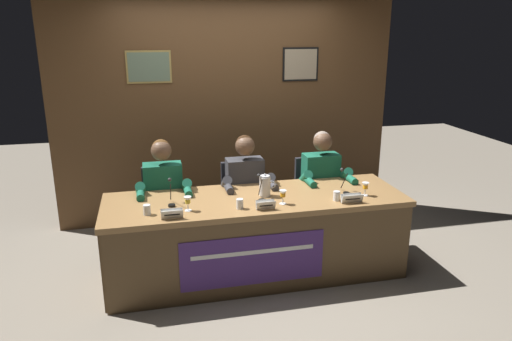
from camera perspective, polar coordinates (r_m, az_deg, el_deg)
The scene contains 22 objects.
ground_plane at distance 4.56m, azimuth -0.00°, elevation -12.07°, with size 12.00×12.00×0.00m, color gray.
wall_back_panelled at distance 5.52m, azimuth -3.49°, elevation 7.40°, with size 3.89×0.14×2.60m.
conference_table at distance 4.24m, azimuth 0.30°, elevation -6.76°, with size 2.69×0.85×0.75m.
chair_left at distance 4.84m, azimuth -10.91°, elevation -5.09°, with size 0.44×0.45×0.88m.
panelist_left at distance 4.56m, azimuth -10.99°, elevation -2.78°, with size 0.51×0.48×1.21m.
nameplate_left at distance 3.83m, azimuth -10.05°, elevation -5.16°, with size 0.17×0.06×0.08m.
juice_glass_left at distance 3.96m, azimuth -8.20°, elevation -3.64°, with size 0.06×0.06×0.12m.
water_cup_left at distance 3.95m, azimuth -12.95°, elevation -4.68°, with size 0.06×0.06×0.08m.
microphone_left at distance 4.11m, azimuth -10.17°, elevation -3.11°, with size 0.06×0.17×0.22m.
chair_center at distance 4.92m, azimuth -1.61°, elevation -4.40°, with size 0.44×0.45×0.88m.
panelist_center at distance 4.64m, azimuth -1.15°, elevation -2.09°, with size 0.51×0.48×1.21m.
nameplate_center at distance 3.96m, azimuth 1.17°, elevation -4.15°, with size 0.16×0.06×0.08m.
juice_glass_center at distance 4.07m, azimuth 3.24°, elevation -2.89°, with size 0.06×0.06×0.12m.
water_cup_center at distance 3.98m, azimuth -1.95°, elevation -4.08°, with size 0.06×0.06×0.08m.
microphone_center at distance 4.16m, azimuth 0.59°, elevation -2.59°, with size 0.06×0.17×0.22m.
chair_right at distance 5.13m, azimuth 7.15°, elevation -3.64°, with size 0.44×0.45×0.88m.
panelist_right at distance 4.86m, azimuth 8.07°, elevation -1.38°, with size 0.51×0.48×1.21m.
nameplate_right at distance 4.19m, azimuth 11.44°, elevation -3.29°, with size 0.19×0.06×0.08m.
juice_glass_right at distance 4.38m, azimuth 12.99°, elevation -1.88°, with size 0.06×0.06×0.12m.
water_cup_right at distance 4.22m, azimuth 9.65°, elevation -3.08°, with size 0.06×0.06×0.08m.
microphone_right at distance 4.41m, azimuth 10.62°, elevation -1.76°, with size 0.06×0.17×0.22m.
water_pitcher_central at distance 4.25m, azimuth 1.10°, elevation -1.86°, with size 0.15×0.10×0.21m.
Camera 1 is at (-0.90, -3.89, 2.20)m, focal length 33.33 mm.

